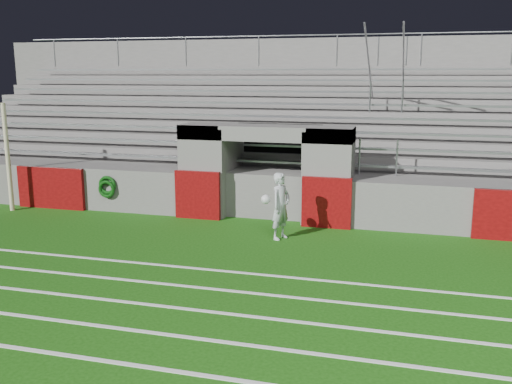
% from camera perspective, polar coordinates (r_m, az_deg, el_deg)
% --- Properties ---
extents(ground, '(90.00, 90.00, 0.00)m').
position_cam_1_polar(ground, '(12.83, -3.02, -6.35)').
color(ground, '#174D0C').
rests_on(ground, ground).
extents(field_post, '(0.13, 0.13, 3.17)m').
position_cam_1_polar(field_post, '(18.16, -23.57, 3.18)').
color(field_post, beige).
rests_on(field_post, ground).
extents(field_markings, '(28.00, 8.09, 0.01)m').
position_cam_1_polar(field_markings, '(8.60, -14.05, -16.18)').
color(field_markings, white).
rests_on(field_markings, ground).
extents(stadium_structure, '(26.00, 8.48, 5.42)m').
position_cam_1_polar(stadium_structure, '(20.07, 4.16, 4.60)').
color(stadium_structure, '#5F5D5A').
rests_on(stadium_structure, ground).
extents(goalkeeper_with_ball, '(0.77, 0.71, 1.64)m').
position_cam_1_polar(goalkeeper_with_ball, '(13.88, 2.44, -1.40)').
color(goalkeeper_with_ball, '#B7BEC2').
rests_on(goalkeeper_with_ball, ground).
extents(hose_coil, '(0.56, 0.15, 0.65)m').
position_cam_1_polar(hose_coil, '(17.10, -14.68, 0.49)').
color(hose_coil, '#0C3D0C').
rests_on(hose_coil, ground).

